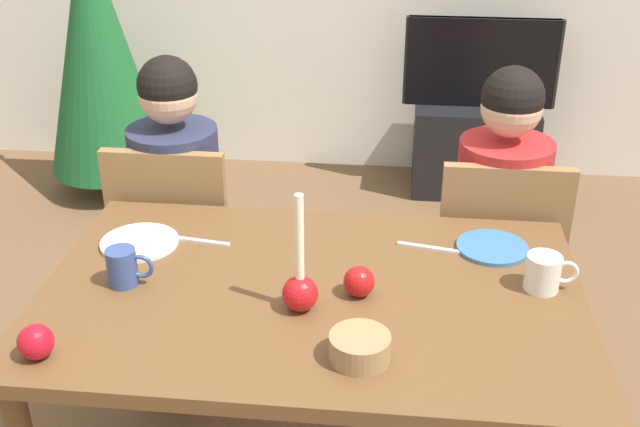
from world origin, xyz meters
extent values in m
cube|color=brown|center=(0.00, 0.00, 0.73)|extent=(1.40, 0.90, 0.04)
cylinder|color=brown|center=(-0.64, 0.39, 0.35)|extent=(0.06, 0.06, 0.71)
cylinder|color=brown|center=(0.64, 0.39, 0.35)|extent=(0.06, 0.06, 0.71)
cube|color=olive|center=(-0.54, 0.69, 0.43)|extent=(0.40, 0.40, 0.04)
cube|color=olive|center=(-0.54, 0.51, 0.68)|extent=(0.40, 0.04, 0.45)
cylinder|color=olive|center=(-0.37, 0.86, 0.21)|extent=(0.04, 0.04, 0.41)
cylinder|color=olive|center=(-0.71, 0.86, 0.21)|extent=(0.04, 0.04, 0.41)
cylinder|color=olive|center=(-0.37, 0.52, 0.21)|extent=(0.04, 0.04, 0.41)
cylinder|color=olive|center=(-0.71, 0.52, 0.21)|extent=(0.04, 0.04, 0.41)
cube|color=olive|center=(0.55, 0.69, 0.43)|extent=(0.40, 0.40, 0.04)
cube|color=olive|center=(0.55, 0.51, 0.68)|extent=(0.40, 0.04, 0.45)
cylinder|color=olive|center=(0.72, 0.86, 0.21)|extent=(0.04, 0.04, 0.41)
cylinder|color=olive|center=(0.38, 0.86, 0.21)|extent=(0.04, 0.04, 0.41)
cylinder|color=olive|center=(0.72, 0.52, 0.21)|extent=(0.04, 0.04, 0.41)
cylinder|color=olive|center=(0.38, 0.52, 0.21)|extent=(0.04, 0.04, 0.41)
cube|color=#33384C|center=(-0.54, 0.64, 0.23)|extent=(0.28, 0.28, 0.45)
cylinder|color=#282D47|center=(-0.54, 0.64, 0.69)|extent=(0.30, 0.30, 0.48)
sphere|color=tan|center=(-0.54, 0.64, 1.04)|extent=(0.19, 0.19, 0.19)
sphere|color=black|center=(-0.54, 0.64, 1.07)|extent=(0.19, 0.19, 0.19)
cube|color=#33384C|center=(0.55, 0.64, 0.23)|extent=(0.28, 0.28, 0.45)
cylinder|color=#AD2323|center=(0.55, 0.64, 0.69)|extent=(0.30, 0.30, 0.48)
sphere|color=tan|center=(0.55, 0.64, 1.04)|extent=(0.19, 0.19, 0.19)
sphere|color=black|center=(0.55, 0.64, 1.07)|extent=(0.19, 0.19, 0.19)
cube|color=black|center=(0.61, 2.30, 0.24)|extent=(0.64, 0.40, 0.48)
cube|color=black|center=(0.61, 2.30, 0.71)|extent=(0.79, 0.04, 0.46)
cube|color=black|center=(0.61, 2.30, 0.71)|extent=(0.76, 0.05, 0.46)
cylinder|color=brown|center=(-1.35, 2.08, 0.07)|extent=(0.08, 0.08, 0.14)
cone|color=#195628|center=(-1.35, 2.08, 0.78)|extent=(0.63, 0.63, 1.29)
sphere|color=red|center=(-0.02, -0.09, 0.80)|extent=(0.09, 0.09, 0.09)
cylinder|color=#EFE5C6|center=(-0.02, -0.09, 0.95)|extent=(0.02, 0.02, 0.22)
cylinder|color=silver|center=(-0.52, 0.19, 0.76)|extent=(0.22, 0.22, 0.01)
cylinder|color=teal|center=(0.48, 0.26, 0.76)|extent=(0.20, 0.20, 0.01)
cylinder|color=#33477F|center=(-0.49, -0.02, 0.80)|extent=(0.08, 0.08, 0.10)
torus|color=#33477F|center=(-0.44, -0.02, 0.81)|extent=(0.07, 0.01, 0.07)
cylinder|color=silver|center=(0.59, 0.07, 0.80)|extent=(0.09, 0.09, 0.10)
torus|color=silver|center=(0.65, 0.07, 0.80)|extent=(0.07, 0.01, 0.07)
cube|color=silver|center=(-0.35, 0.22, 0.75)|extent=(0.18, 0.04, 0.01)
cube|color=silver|center=(0.30, 0.25, 0.75)|extent=(0.18, 0.05, 0.01)
cylinder|color=#99754C|center=(0.14, -0.27, 0.78)|extent=(0.14, 0.14, 0.06)
sphere|color=#AB1415|center=(0.12, -0.01, 0.79)|extent=(0.08, 0.08, 0.08)
sphere|color=red|center=(-0.58, -0.34, 0.79)|extent=(0.08, 0.08, 0.08)
camera|label=1|loc=(0.20, -1.69, 1.84)|focal=43.80mm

